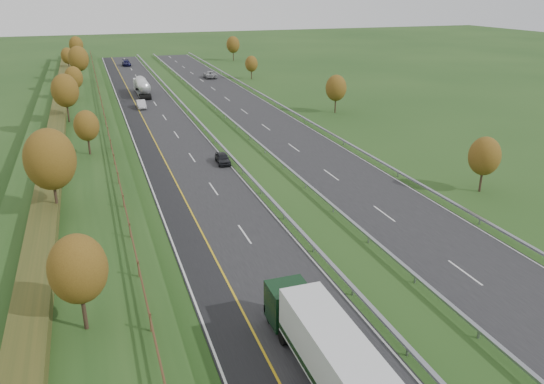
% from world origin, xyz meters
% --- Properties ---
extents(ground, '(400.00, 400.00, 0.00)m').
position_xyz_m(ground, '(8.00, 55.00, 0.00)').
color(ground, '#204117').
rests_on(ground, ground).
extents(near_carriageway, '(10.50, 200.00, 0.04)m').
position_xyz_m(near_carriageway, '(0.00, 60.00, 0.02)').
color(near_carriageway, black).
rests_on(near_carriageway, ground).
extents(far_carriageway, '(10.50, 200.00, 0.04)m').
position_xyz_m(far_carriageway, '(16.50, 60.00, 0.02)').
color(far_carriageway, black).
rests_on(far_carriageway, ground).
extents(hard_shoulder, '(3.00, 200.00, 0.04)m').
position_xyz_m(hard_shoulder, '(-3.75, 60.00, 0.02)').
color(hard_shoulder, black).
rests_on(hard_shoulder, ground).
extents(lane_markings, '(26.75, 200.00, 0.01)m').
position_xyz_m(lane_markings, '(6.40, 59.88, 0.05)').
color(lane_markings, silver).
rests_on(lane_markings, near_carriageway).
extents(embankment_left, '(12.00, 200.00, 2.00)m').
position_xyz_m(embankment_left, '(-13.00, 60.00, 1.00)').
color(embankment_left, '#204117').
rests_on(embankment_left, ground).
extents(hedge_left, '(2.20, 180.00, 1.10)m').
position_xyz_m(hedge_left, '(-15.00, 60.00, 2.55)').
color(hedge_left, '#313A18').
rests_on(hedge_left, embankment_left).
extents(fence_left, '(0.12, 189.06, 1.20)m').
position_xyz_m(fence_left, '(-8.50, 59.59, 2.73)').
color(fence_left, '#422B19').
rests_on(fence_left, embankment_left).
extents(median_barrier_near, '(0.32, 200.00, 0.71)m').
position_xyz_m(median_barrier_near, '(5.70, 60.00, 0.61)').
color(median_barrier_near, gray).
rests_on(median_barrier_near, ground).
extents(median_barrier_far, '(0.32, 200.00, 0.71)m').
position_xyz_m(median_barrier_far, '(10.80, 60.00, 0.61)').
color(median_barrier_far, gray).
rests_on(median_barrier_far, ground).
extents(outer_barrier_far, '(0.32, 200.00, 0.71)m').
position_xyz_m(outer_barrier_far, '(22.30, 60.00, 0.62)').
color(outer_barrier_far, gray).
rests_on(outer_barrier_far, ground).
extents(trees_left, '(6.64, 164.30, 7.66)m').
position_xyz_m(trees_left, '(-12.64, 56.63, 6.37)').
color(trees_left, '#2D2116').
rests_on(trees_left, embankment_left).
extents(trees_far, '(8.45, 118.60, 7.12)m').
position_xyz_m(trees_far, '(29.80, 89.21, 4.25)').
color(trees_far, '#2D2116').
rests_on(trees_far, ground).
extents(box_lorry, '(2.58, 16.28, 4.06)m').
position_xyz_m(box_lorry, '(0.06, 1.79, 2.33)').
color(box_lorry, black).
rests_on(box_lorry, near_carriageway).
extents(road_tanker, '(2.40, 11.22, 3.46)m').
position_xyz_m(road_tanker, '(0.01, 92.37, 1.86)').
color(road_tanker, silver).
rests_on(road_tanker, near_carriageway).
extents(car_dark_near, '(1.77, 3.92, 1.31)m').
position_xyz_m(car_dark_near, '(4.40, 43.34, 0.69)').
color(car_dark_near, black).
rests_on(car_dark_near, near_carriageway).
extents(car_silver_mid, '(1.55, 4.36, 1.43)m').
position_xyz_m(car_silver_mid, '(-1.60, 79.83, 0.76)').
color(car_silver_mid, silver).
rests_on(car_silver_mid, near_carriageway).
extents(car_small_far, '(2.17, 5.26, 1.52)m').
position_xyz_m(car_small_far, '(0.60, 138.49, 0.80)').
color(car_small_far, '#121238').
rests_on(car_small_far, near_carriageway).
extents(car_oncoming, '(2.94, 5.95, 1.62)m').
position_xyz_m(car_oncoming, '(17.89, 109.88, 0.85)').
color(car_oncoming, '#A0A0A4').
rests_on(car_oncoming, far_carriageway).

